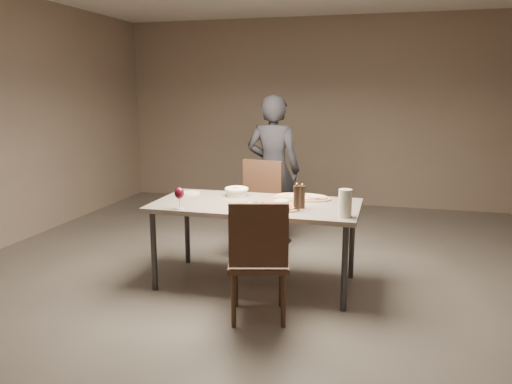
% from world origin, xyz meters
% --- Properties ---
extents(room, '(7.00, 7.00, 7.00)m').
position_xyz_m(room, '(0.00, 0.00, 1.40)').
color(room, '#615B53').
rests_on(room, ground).
extents(dining_table, '(1.80, 0.90, 0.75)m').
position_xyz_m(dining_table, '(0.00, 0.00, 0.69)').
color(dining_table, gray).
rests_on(dining_table, ground).
extents(zucchini_pizza, '(0.55, 0.30, 0.05)m').
position_xyz_m(zucchini_pizza, '(0.14, -0.19, 0.77)').
color(zucchini_pizza, tan).
rests_on(zucchini_pizza, dining_table).
extents(ham_pizza, '(0.53, 0.29, 0.04)m').
position_xyz_m(ham_pizza, '(0.36, 0.28, 0.77)').
color(ham_pizza, tan).
rests_on(ham_pizza, dining_table).
extents(bread_basket, '(0.22, 0.22, 0.08)m').
position_xyz_m(bread_basket, '(-0.26, 0.26, 0.80)').
color(bread_basket, beige).
rests_on(bread_basket, dining_table).
extents(oil_dish, '(0.13, 0.13, 0.02)m').
position_xyz_m(oil_dish, '(0.20, 0.10, 0.76)').
color(oil_dish, white).
rests_on(oil_dish, dining_table).
extents(pepper_mill_left, '(0.05, 0.05, 0.21)m').
position_xyz_m(pepper_mill_left, '(0.43, -0.09, 0.85)').
color(pepper_mill_left, black).
rests_on(pepper_mill_left, dining_table).
extents(pepper_mill_right, '(0.06, 0.06, 0.23)m').
position_xyz_m(pepper_mill_right, '(0.40, -0.19, 0.86)').
color(pepper_mill_right, black).
rests_on(pepper_mill_right, dining_table).
extents(carafe, '(0.11, 0.11, 0.22)m').
position_xyz_m(carafe, '(0.80, -0.29, 0.86)').
color(carafe, silver).
rests_on(carafe, dining_table).
extents(wine_glass, '(0.08, 0.08, 0.19)m').
position_xyz_m(wine_glass, '(-0.56, -0.38, 0.88)').
color(wine_glass, silver).
rests_on(wine_glass, dining_table).
extents(side_plate, '(0.20, 0.20, 0.01)m').
position_xyz_m(side_plate, '(-0.73, 0.24, 0.76)').
color(side_plate, white).
rests_on(side_plate, dining_table).
extents(chair_near, '(0.55, 0.55, 0.95)m').
position_xyz_m(chair_near, '(0.22, -0.73, 0.53)').
color(chair_near, '#40281B').
rests_on(chair_near, ground).
extents(chair_far, '(0.53, 0.53, 0.99)m').
position_xyz_m(chair_far, '(-0.22, 0.89, 0.55)').
color(chair_far, '#40281B').
rests_on(chair_far, ground).
extents(diner, '(0.64, 0.44, 1.69)m').
position_xyz_m(diner, '(-0.15, 1.32, 0.84)').
color(diner, black).
rests_on(diner, ground).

